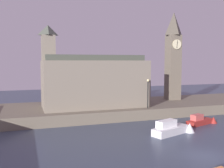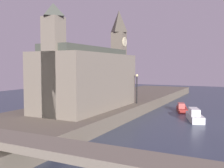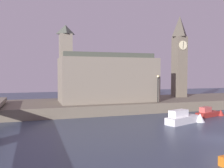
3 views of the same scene
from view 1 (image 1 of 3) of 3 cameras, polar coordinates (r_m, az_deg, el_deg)
name	(u,v)px [view 1 (image 1 of 3)]	position (r m, az deg, el deg)	size (l,w,h in m)	color
ground_plane	(204,156)	(24.70, 19.39, -14.56)	(120.00, 120.00, 0.00)	#384256
far_embankment	(122,108)	(41.60, 2.23, -5.30)	(70.00, 12.00, 1.50)	#6B6051
clock_tower	(173,55)	(46.86, 13.13, 6.21)	(2.34, 2.38, 14.98)	#6B6051
parliament_hall	(92,81)	(38.53, -4.26, 0.60)	(15.00, 6.64, 11.58)	slate
streetlamp	(148,90)	(37.46, 7.79, -1.35)	(0.36, 0.36, 4.14)	black
boat_dinghy_red	(203,121)	(36.41, 19.10, -7.55)	(4.99, 2.48, 1.52)	maroon
boat_ferry_white	(174,129)	(30.73, 13.32, -9.42)	(5.84, 3.05, 1.78)	silver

